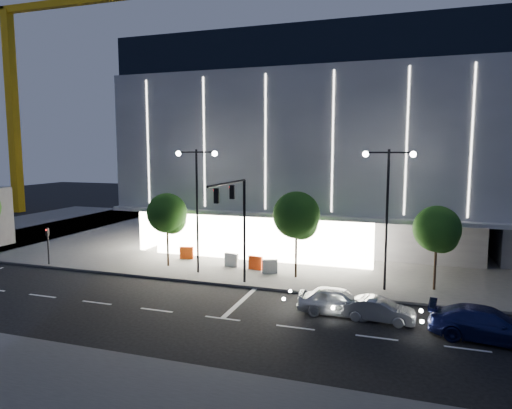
{
  "coord_description": "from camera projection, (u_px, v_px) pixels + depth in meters",
  "views": [
    {
      "loc": [
        11.08,
        -23.21,
        8.99
      ],
      "look_at": [
        0.73,
        8.05,
        5.0
      ],
      "focal_mm": 32.0,
      "sensor_mm": 36.0,
      "label": 1
    }
  ],
  "objects": [
    {
      "name": "museum",
      "position": [
        322.0,
        147.0,
        45.39
      ],
      "size": [
        30.0,
        25.8,
        18.0
      ],
      "color": "#4C4C51",
      "rests_on": "ground"
    },
    {
      "name": "ground",
      "position": [
        200.0,
        305.0,
        26.41
      ],
      "size": [
        160.0,
        160.0,
        0.0
      ],
      "primitive_type": "plane",
      "color": "black",
      "rests_on": "ground"
    },
    {
      "name": "car_second",
      "position": [
        379.0,
        310.0,
        23.93
      ],
      "size": [
        3.8,
        1.62,
        1.22
      ],
      "primitive_type": "imported",
      "rotation": [
        0.0,
        0.0,
        1.48
      ],
      "color": "#9DA1A5",
      "rests_on": "ground"
    },
    {
      "name": "tree_mid",
      "position": [
        297.0,
        218.0,
        31.25
      ],
      "size": [
        3.25,
        3.25,
        6.15
      ],
      "color": "black",
      "rests_on": "ground"
    },
    {
      "name": "barrier_c",
      "position": [
        255.0,
        263.0,
        33.7
      ],
      "size": [
        1.13,
        0.46,
        1.0
      ],
      "primitive_type": "cube",
      "rotation": [
        0.0,
        0.0,
        -0.2
      ],
      "color": "#F43D0D",
      "rests_on": "sidewalk_museum"
    },
    {
      "name": "car_third",
      "position": [
        488.0,
        325.0,
        21.51
      ],
      "size": [
        5.54,
        2.74,
        1.55
      ],
      "primitive_type": "imported",
      "rotation": [
        0.0,
        0.0,
        1.46
      ],
      "color": "#151B52",
      "rests_on": "ground"
    },
    {
      "name": "tree_left",
      "position": [
        167.0,
        215.0,
        34.41
      ],
      "size": [
        3.02,
        3.02,
        5.72
      ],
      "color": "black",
      "rests_on": "ground"
    },
    {
      "name": "barrier_b",
      "position": [
        231.0,
        260.0,
        34.61
      ],
      "size": [
        1.13,
        0.42,
        1.0
      ],
      "primitive_type": "cube",
      "rotation": [
        0.0,
        0.0,
        -0.15
      ],
      "color": "silver",
      "rests_on": "sidewalk_museum"
    },
    {
      "name": "tree_right",
      "position": [
        437.0,
        231.0,
        28.5
      ],
      "size": [
        2.91,
        2.91,
        5.51
      ],
      "color": "black",
      "rests_on": "ground"
    },
    {
      "name": "street_lamp_west",
      "position": [
        197.0,
        192.0,
        32.29
      ],
      "size": [
        3.16,
        0.36,
        9.0
      ],
      "color": "black",
      "rests_on": "ground"
    },
    {
      "name": "barrier_a",
      "position": [
        187.0,
        253.0,
        36.93
      ],
      "size": [
        1.13,
        0.48,
        1.0
      ],
      "primitive_type": "cube",
      "rotation": [
        0.0,
        0.0,
        0.22
      ],
      "color": "#E73F0C",
      "rests_on": "sidewalk_museum"
    },
    {
      "name": "traffic_mast",
      "position": [
        236.0,
        213.0,
        28.64
      ],
      "size": [
        0.33,
        5.89,
        7.07
      ],
      "color": "black",
      "rests_on": "ground"
    },
    {
      "name": "barrier_d",
      "position": [
        270.0,
        266.0,
        32.68
      ],
      "size": [
        1.12,
        0.59,
        1.0
      ],
      "primitive_type": "cube",
      "rotation": [
        0.0,
        0.0,
        0.33
      ],
      "color": "silver",
      "rests_on": "sidewalk_museum"
    },
    {
      "name": "sidewalk_museum",
      "position": [
        343.0,
        235.0,
        47.46
      ],
      "size": [
        70.0,
        40.0,
        0.15
      ],
      "primitive_type": "cube",
      "color": "#474747",
      "rests_on": "ground"
    },
    {
      "name": "car_lead",
      "position": [
        338.0,
        301.0,
        24.91
      ],
      "size": [
        4.4,
        1.85,
        1.49
      ],
      "primitive_type": "imported",
      "rotation": [
        0.0,
        0.0,
        1.59
      ],
      "color": "#B6B9BF",
      "rests_on": "ground"
    },
    {
      "name": "ped_signal_far",
      "position": [
        48.0,
        242.0,
        35.1
      ],
      "size": [
        0.22,
        0.24,
        3.0
      ],
      "color": "black",
      "rests_on": "ground"
    },
    {
      "name": "street_lamp_east",
      "position": [
        387.0,
        199.0,
        28.23
      ],
      "size": [
        3.16,
        0.36,
        9.0
      ],
      "color": "black",
      "rests_on": "ground"
    },
    {
      "name": "tower_crane",
      "position": [
        16.0,
        66.0,
        63.1
      ],
      "size": [
        32.0,
        2.0,
        28.5
      ],
      "color": "gold",
      "rests_on": "ground"
    }
  ]
}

